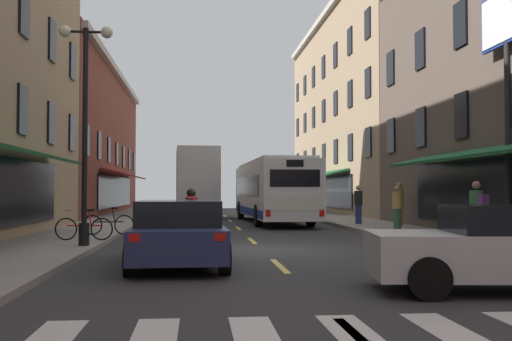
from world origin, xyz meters
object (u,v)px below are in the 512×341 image
(sedan_far, at_px, (195,203))
(pedestrian_rear, at_px, (400,203))
(billboard_sign, at_px, (507,47))
(sedan_mid, at_px, (178,232))
(pedestrian_far, at_px, (397,207))
(bicycle_mid, at_px, (84,228))
(bicycle_near, at_px, (108,224))
(pedestrian_mid, at_px, (358,204))
(transit_bus, at_px, (272,190))
(motorcycle_rider, at_px, (191,222))
(pedestrian_near, at_px, (477,211))
(street_lamp_twin, at_px, (85,124))
(box_truck, at_px, (196,183))

(sedan_far, relative_size, pedestrian_rear, 2.36)
(billboard_sign, distance_m, sedan_mid, 10.97)
(sedan_mid, bearing_deg, pedestrian_far, 48.19)
(billboard_sign, relative_size, bicycle_mid, 4.26)
(bicycle_near, distance_m, bicycle_mid, 2.17)
(sedan_mid, height_order, sedan_far, sedan_far)
(bicycle_mid, distance_m, pedestrian_mid, 13.11)
(bicycle_near, xyz_separation_m, pedestrian_far, (10.26, 1.37, 0.48))
(transit_bus, xyz_separation_m, pedestrian_far, (3.59, -8.57, -0.63))
(pedestrian_mid, bearing_deg, motorcycle_rider, 117.90)
(bicycle_near, relative_size, pedestrian_rear, 0.94)
(bicycle_mid, xyz_separation_m, pedestrian_near, (10.71, -2.79, 0.54))
(sedan_far, distance_m, street_lamp_twin, 29.95)
(sedan_far, distance_m, pedestrian_far, 25.54)
(street_lamp_twin, bearing_deg, bicycle_mid, 100.32)
(sedan_mid, distance_m, motorcycle_rider, 4.06)
(motorcycle_rider, bearing_deg, billboard_sign, -4.78)
(bicycle_near, height_order, street_lamp_twin, street_lamp_twin)
(transit_bus, height_order, bicycle_near, transit_bus)
(box_truck, distance_m, motorcycle_rider, 20.00)
(sedan_far, relative_size, pedestrian_near, 2.52)
(sedan_far, relative_size, street_lamp_twin, 0.74)
(sedan_far, relative_size, pedestrian_far, 2.63)
(bicycle_near, relative_size, pedestrian_mid, 1.00)
(box_truck, xyz_separation_m, sedan_mid, (-0.34, -24.00, -1.39))
(transit_bus, bearing_deg, street_lamp_twin, -115.94)
(bicycle_mid, xyz_separation_m, pedestrian_far, (10.66, 3.50, 0.48))
(billboard_sign, distance_m, bicycle_near, 13.41)
(motorcycle_rider, bearing_deg, bicycle_mid, 160.59)
(pedestrian_mid, height_order, pedestrian_far, pedestrian_mid)
(transit_bus, bearing_deg, bicycle_mid, -120.33)
(transit_bus, xyz_separation_m, motorcycle_rider, (-3.92, -13.18, -0.91))
(billboard_sign, bearing_deg, bicycle_near, 161.20)
(motorcycle_rider, relative_size, street_lamp_twin, 0.35)
(pedestrian_far, bearing_deg, billboard_sign, 83.02)
(motorcycle_rider, bearing_deg, pedestrian_mid, 51.29)
(pedestrian_far, xyz_separation_m, street_lamp_twin, (-10.33, -5.28, 2.39))
(box_truck, bearing_deg, bicycle_near, -99.70)
(sedan_far, height_order, motorcycle_rider, motorcycle_rider)
(pedestrian_far, bearing_deg, transit_bus, -89.36)
(transit_bus, bearing_deg, sedan_far, 103.80)
(billboard_sign, bearing_deg, transit_bus, 109.88)
(transit_bus, relative_size, pedestrian_rear, 6.82)
(bicycle_near, xyz_separation_m, street_lamp_twin, (-0.07, -3.91, 2.87))
(billboard_sign, xyz_separation_m, pedestrian_near, (-1.39, -0.93, -4.65))
(sedan_mid, xyz_separation_m, street_lamp_twin, (-2.58, 3.38, 2.67))
(transit_bus, relative_size, motorcycle_rider, 6.01)
(transit_bus, relative_size, pedestrian_mid, 7.30)
(billboard_sign, xyz_separation_m, pedestrian_rear, (-0.22, 8.67, -4.61))
(pedestrian_mid, bearing_deg, billboard_sign, 166.41)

